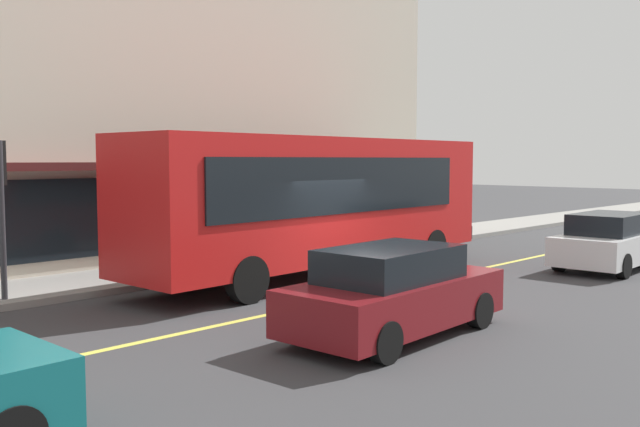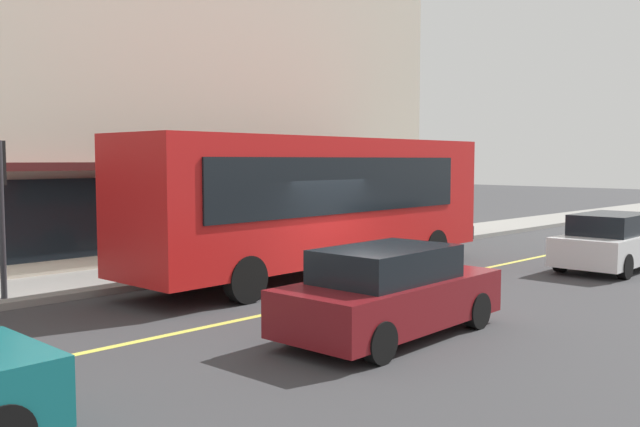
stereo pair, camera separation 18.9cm
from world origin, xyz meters
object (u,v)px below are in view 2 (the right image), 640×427
at_px(pedestrian_near_storefront, 384,212).
at_px(car_maroon, 390,293).
at_px(bus, 321,198).
at_px(car_white, 612,242).
at_px(pedestrian_at_corner, 201,226).

bearing_deg(pedestrian_near_storefront, car_maroon, -140.05).
bearing_deg(pedestrian_near_storefront, bus, -157.51).
height_order(car_white, pedestrian_near_storefront, pedestrian_near_storefront).
xyz_separation_m(car_maroon, pedestrian_near_storefront, (8.57, 7.18, 0.50)).
bearing_deg(pedestrian_at_corner, car_white, -48.87).
height_order(pedestrian_at_corner, pedestrian_near_storefront, pedestrian_near_storefront).
xyz_separation_m(car_white, car_maroon, (-9.77, -0.19, 0.00)).
distance_m(bus, car_white, 8.05).
distance_m(bus, car_maroon, 6.27).
relative_size(car_white, pedestrian_at_corner, 2.73).
relative_size(bus, pedestrian_near_storefront, 6.19).
bearing_deg(car_white, car_maroon, -178.87).
relative_size(bus, pedestrian_at_corner, 7.05).
height_order(car_maroon, pedestrian_near_storefront, pedestrian_near_storefront).
distance_m(car_white, car_maroon, 9.77).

